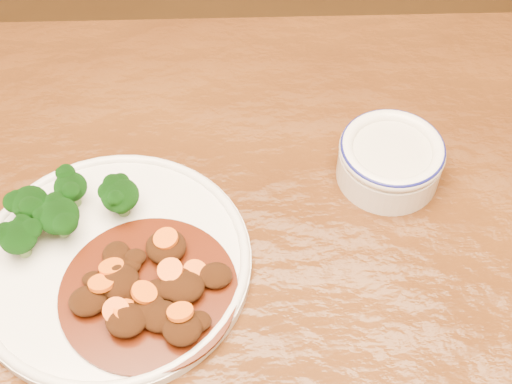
{
  "coord_description": "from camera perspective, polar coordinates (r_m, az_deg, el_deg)",
  "views": [
    {
      "loc": [
        0.01,
        -0.32,
        1.35
      ],
      "look_at": [
        0.04,
        0.14,
        0.77
      ],
      "focal_mm": 50.0,
      "sensor_mm": 36.0,
      "label": 1
    }
  ],
  "objects": [
    {
      "name": "dining_table",
      "position": [
        0.75,
        -2.61,
        -13.28
      ],
      "size": [
        1.54,
        0.97,
        0.75
      ],
      "rotation": [
        0.0,
        0.0,
        -0.05
      ],
      "color": "#512A0E",
      "rests_on": "ground"
    },
    {
      "name": "broccoli_florets",
      "position": [
        0.73,
        -15.33,
        -1.3
      ],
      "size": [
        0.13,
        0.09,
        0.05
      ],
      "color": "#658C48",
      "rests_on": "dinner_plate"
    },
    {
      "name": "dinner_plate",
      "position": [
        0.72,
        -11.38,
        -5.5
      ],
      "size": [
        0.27,
        0.27,
        0.02
      ],
      "rotation": [
        0.0,
        0.0,
        0.23
      ],
      "color": "white",
      "rests_on": "dining_table"
    },
    {
      "name": "mince_stew",
      "position": [
        0.68,
        -8.45,
        -7.71
      ],
      "size": [
        0.17,
        0.17,
        0.03
      ],
      "color": "#441607",
      "rests_on": "dinner_plate"
    },
    {
      "name": "dip_bowl",
      "position": [
        0.77,
        10.69,
        2.62
      ],
      "size": [
        0.11,
        0.11,
        0.05
      ],
      "rotation": [
        0.0,
        0.0,
        -0.22
      ],
      "color": "white",
      "rests_on": "dining_table"
    }
  ]
}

